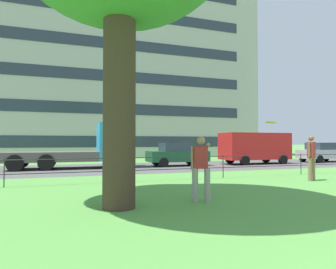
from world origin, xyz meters
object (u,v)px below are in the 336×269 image
at_px(panel_van_center, 255,146).
at_px(car_dark_green_left, 177,154).
at_px(person_thrower, 201,166).
at_px(flatbed_truck_far_right, 91,148).
at_px(car_silver_far_left, 322,152).
at_px(apartment_building_background, 96,72).
at_px(person_catcher, 311,156).
at_px(frisbee, 271,122).

bearing_deg(panel_van_center, car_dark_green_left, 178.52).
bearing_deg(panel_van_center, person_thrower, -130.67).
xyz_separation_m(flatbed_truck_far_right, car_silver_far_left, (17.85, -0.37, -0.44)).
xyz_separation_m(car_dark_green_left, apartment_building_background, (-3.76, 17.71, 9.21)).
height_order(person_catcher, car_silver_far_left, person_catcher).
bearing_deg(frisbee, person_catcher, 35.81).
bearing_deg(flatbed_truck_far_right, person_catcher, -48.02).
bearing_deg(flatbed_truck_far_right, panel_van_center, -1.84).
xyz_separation_m(panel_van_center, car_silver_far_left, (6.30, -0.00, -0.49)).
xyz_separation_m(panel_van_center, apartment_building_background, (-9.75, 17.86, 8.72)).
relative_size(frisbee, apartment_building_background, 0.01).
bearing_deg(flatbed_truck_far_right, person_thrower, -80.15).
bearing_deg(car_silver_far_left, person_thrower, -144.96).
distance_m(person_thrower, apartment_building_background, 30.37).
height_order(person_catcher, flatbed_truck_far_right, flatbed_truck_far_right).
height_order(frisbee, panel_van_center, panel_van_center).
xyz_separation_m(frisbee, flatbed_truck_far_right, (-3.56, 12.34, -0.86)).
distance_m(panel_van_center, apartment_building_background, 22.14).
bearing_deg(frisbee, car_dark_green_left, 80.66).
bearing_deg(panel_van_center, car_silver_far_left, -0.02).
xyz_separation_m(person_catcher, flatbed_truck_far_right, (-8.13, 9.04, 0.23)).
bearing_deg(person_thrower, car_silver_far_left, 35.04).
distance_m(frisbee, car_silver_far_left, 18.68).
bearing_deg(car_silver_far_left, person_catcher, -138.27).
bearing_deg(car_dark_green_left, apartment_building_background, 101.98).
relative_size(car_dark_green_left, panel_van_center, 0.80).
bearing_deg(person_thrower, person_catcher, 21.78).
xyz_separation_m(person_catcher, car_dark_green_left, (-2.58, 8.82, -0.21)).
bearing_deg(flatbed_truck_far_right, apartment_building_background, 84.14).
xyz_separation_m(car_dark_green_left, car_silver_far_left, (12.30, -0.16, 0.00)).
distance_m(person_thrower, car_dark_green_left, 11.82).
relative_size(frisbee, panel_van_center, 0.06).
bearing_deg(person_catcher, flatbed_truck_far_right, 131.98).
height_order(person_catcher, car_dark_green_left, person_catcher).
bearing_deg(car_silver_far_left, apartment_building_background, 131.94).
bearing_deg(panel_van_center, apartment_building_background, 118.64).
relative_size(person_thrower, car_dark_green_left, 0.43).
relative_size(person_thrower, apartment_building_background, 0.05).
distance_m(flatbed_truck_far_right, panel_van_center, 11.56).
height_order(flatbed_truck_far_right, apartment_building_background, apartment_building_background).
xyz_separation_m(person_thrower, frisbee, (1.57, -0.85, 1.15)).
relative_size(person_thrower, flatbed_truck_far_right, 0.24).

